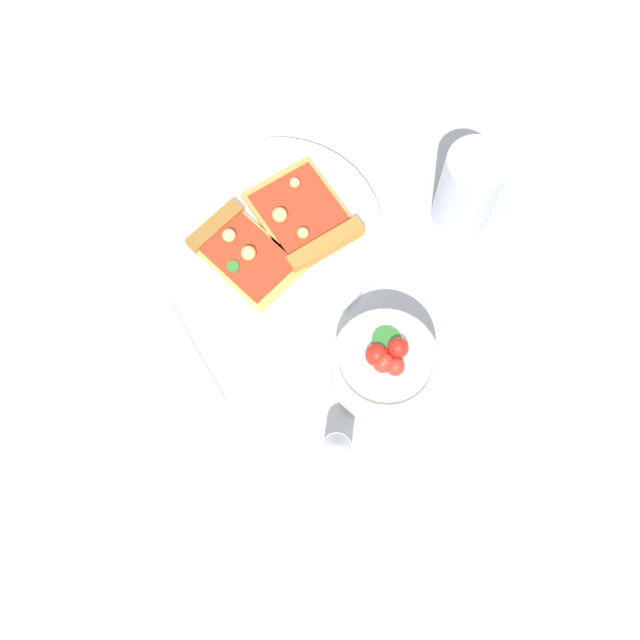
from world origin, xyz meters
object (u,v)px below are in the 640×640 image
at_px(plate, 275,234).
at_px(pizza_slice_far, 240,250).
at_px(pizza_slice_near, 306,221).
at_px(paper_napkin, 140,379).
at_px(soda_glass, 467,192).
at_px(salad_bowl, 384,366).
at_px(pepper_shaker, 336,452).

xyz_separation_m(plate, pizza_slice_far, (-0.00, 0.05, 0.01)).
distance_m(pizza_slice_near, paper_napkin, 0.28).
relative_size(soda_glass, paper_napkin, 0.83).
relative_size(pizza_slice_far, paper_napkin, 0.98).
bearing_deg(plate, salad_bowl, -175.21).
distance_m(plate, soda_glass, 0.24).
distance_m(pizza_slice_near, soda_glass, 0.20).
height_order(pizza_slice_near, pizza_slice_far, same).
xyz_separation_m(plate, pizza_slice_near, (-0.01, -0.04, 0.01)).
distance_m(plate, paper_napkin, 0.24).
xyz_separation_m(pizza_slice_far, pepper_shaker, (-0.27, 0.03, 0.02)).
height_order(pizza_slice_near, paper_napkin, pizza_slice_near).
xyz_separation_m(pizza_slice_far, salad_bowl, (-0.22, -0.07, 0.02)).
xyz_separation_m(plate, paper_napkin, (-0.08, 0.23, -0.01)).
height_order(plate, paper_napkin, plate).
xyz_separation_m(paper_napkin, pepper_shaker, (-0.19, -0.15, 0.04)).
bearing_deg(soda_glass, paper_napkin, 88.79).
relative_size(plate, pepper_shaker, 3.50).
bearing_deg(paper_napkin, pepper_shaker, -142.40).
relative_size(plate, pizza_slice_near, 2.04).
distance_m(salad_bowl, soda_glass, 0.24).
relative_size(pizza_slice_near, salad_bowl, 1.11).
relative_size(pizza_slice_near, pizza_slice_far, 0.90).
bearing_deg(plate, pepper_shaker, 164.38).
height_order(pizza_slice_far, salad_bowl, salad_bowl).
relative_size(pizza_slice_far, pepper_shaker, 1.91).
bearing_deg(pizza_slice_far, salad_bowl, -162.43).
relative_size(plate, paper_napkin, 1.80).
relative_size(salad_bowl, soda_glass, 0.96).
bearing_deg(plate, soda_glass, -112.71).
bearing_deg(paper_napkin, salad_bowl, -119.53).
distance_m(salad_bowl, pepper_shaker, 0.11).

